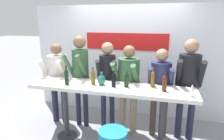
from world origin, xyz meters
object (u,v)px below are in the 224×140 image
(person_center_right, at_px, (160,84))
(wine_glass_0, at_px, (192,88))
(person_left, at_px, (80,71))
(wine_bottle_4, at_px, (153,78))
(person_center_left, at_px, (108,76))
(wine_bottle_1, at_px, (93,77))
(person_right, at_px, (188,79))
(person_center, at_px, (128,80))
(wine_bottle_2, at_px, (165,83))
(decorative_vase, at_px, (101,80))
(wine_bottle_5, at_px, (66,76))
(person_far_left, at_px, (58,75))
(wine_bottle_0, at_px, (126,80))
(wine_bottle_3, at_px, (114,79))
(tasting_table, at_px, (111,95))

(person_center_right, bearing_deg, wine_glass_0, -54.34)
(person_left, bearing_deg, wine_bottle_4, -5.85)
(person_center_left, height_order, wine_bottle_1, person_center_left)
(person_center_left, height_order, person_right, person_right)
(person_left, relative_size, person_center, 1.09)
(person_left, relative_size, person_center_right, 1.12)
(person_center_left, distance_m, wine_bottle_2, 1.18)
(wine_bottle_4, relative_size, decorative_vase, 1.48)
(decorative_vase, bearing_deg, wine_bottle_1, -177.88)
(person_center_right, relative_size, wine_bottle_5, 5.16)
(person_right, height_order, wine_bottle_2, person_right)
(person_far_left, bearing_deg, wine_bottle_0, -19.91)
(wine_bottle_0, relative_size, wine_bottle_3, 0.93)
(person_far_left, xyz_separation_m, person_center, (1.44, -0.00, 0.01))
(wine_bottle_1, bearing_deg, wine_bottle_4, 6.53)
(wine_bottle_5, xyz_separation_m, wine_glass_0, (1.94, -0.03, -0.02))
(wine_glass_0, bearing_deg, wine_bottle_2, 162.92)
(person_center_left, distance_m, wine_bottle_0, 0.68)
(person_far_left, xyz_separation_m, person_left, (0.51, -0.03, 0.14))
(person_center_right, xyz_separation_m, wine_bottle_3, (-0.72, -0.48, 0.17))
(person_right, xyz_separation_m, wine_bottle_5, (-1.96, -0.60, 0.07))
(person_center_left, xyz_separation_m, wine_bottle_0, (0.46, -0.49, 0.10))
(person_far_left, xyz_separation_m, wine_bottle_1, (0.93, -0.45, 0.17))
(person_center, xyz_separation_m, wine_bottle_0, (0.05, -0.44, 0.15))
(wine_bottle_3, height_order, wine_bottle_5, wine_bottle_5)
(person_center, bearing_deg, decorative_vase, -119.56)
(person_center_left, bearing_deg, person_center, -18.22)
(wine_bottle_3, xyz_separation_m, decorative_vase, (-0.22, 0.04, -0.04))
(person_center_right, distance_m, wine_glass_0, 0.76)
(person_left, height_order, person_center_left, person_left)
(wine_bottle_3, bearing_deg, wine_bottle_0, 13.46)
(person_center, relative_size, wine_bottle_2, 5.71)
(person_left, height_order, wine_bottle_0, person_left)
(wine_bottle_2, height_order, wine_bottle_4, wine_bottle_4)
(tasting_table, bearing_deg, person_left, 148.34)
(person_far_left, height_order, person_left, person_left)
(tasting_table, xyz_separation_m, person_left, (-0.72, 0.45, 0.26))
(wine_bottle_1, distance_m, wine_bottle_4, 0.97)
(wine_bottle_4, bearing_deg, person_right, 32.50)
(person_left, height_order, wine_bottle_5, person_left)
(tasting_table, bearing_deg, person_center_right, 31.07)
(person_center, relative_size, wine_bottle_4, 5.10)
(person_left, relative_size, wine_bottle_4, 5.58)
(wine_bottle_2, xyz_separation_m, wine_bottle_5, (-1.57, -0.09, 0.01))
(wine_bottle_0, distance_m, wine_glass_0, 0.97)
(person_center, bearing_deg, wine_bottle_0, -73.86)
(wine_bottle_3, bearing_deg, wine_bottle_4, 13.63)
(person_left, bearing_deg, person_far_left, -176.25)
(person_far_left, height_order, wine_glass_0, person_far_left)
(wine_bottle_5, bearing_deg, person_center, 31.70)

